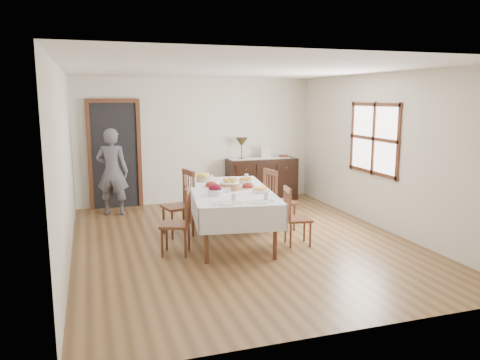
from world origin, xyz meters
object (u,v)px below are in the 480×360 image
object	(u,v)px
chair_left_near	(179,221)
chair_right_far	(277,199)
sideboard	(262,179)
dining_table	(230,195)
person	(112,169)
table_lamp	(242,143)
chair_left_far	(181,203)
chair_right_near	(295,216)

from	to	relation	value
chair_left_near	chair_right_far	size ratio (longest dim) A/B	0.93
sideboard	dining_table	bearing A→B (deg)	-119.95
sideboard	person	world-z (taller)	person
person	dining_table	bearing A→B (deg)	146.10
sideboard	table_lamp	distance (m)	0.93
dining_table	chair_right_far	world-z (taller)	chair_right_far
chair_left_near	chair_left_far	distance (m)	0.97
chair_left_near	chair_right_near	world-z (taller)	chair_left_near
dining_table	chair_left_far	world-z (taller)	chair_left_far
chair_right_far	sideboard	world-z (taller)	chair_right_far
chair_right_near	chair_right_far	bearing A→B (deg)	4.40
chair_left_near	chair_left_far	size ratio (longest dim) A/B	0.92
dining_table	table_lamp	bearing A→B (deg)	76.58
dining_table	sideboard	size ratio (longest dim) A/B	1.65
dining_table	chair_left_far	distance (m)	0.87
sideboard	person	bearing A→B (deg)	-173.77
sideboard	table_lamp	bearing A→B (deg)	-179.98
chair_left_near	chair_right_near	size ratio (longest dim) A/B	1.09
dining_table	person	size ratio (longest dim) A/B	1.42
chair_left_far	person	xyz separation A→B (m)	(-0.97, 1.72, 0.34)
chair_left_near	chair_right_far	distance (m)	1.93
chair_left_far	sideboard	distance (m)	2.99
chair_left_near	sideboard	xyz separation A→B (m)	(2.37, 3.01, -0.04)
chair_right_far	table_lamp	bearing A→B (deg)	-12.21
dining_table	person	distance (m)	2.78
dining_table	chair_left_near	xyz separation A→B (m)	(-0.88, -0.42, -0.22)
table_lamp	chair_right_far	bearing A→B (deg)	-92.99
chair_right_far	sideboard	bearing A→B (deg)	-23.47
dining_table	chair_right_near	bearing A→B (deg)	-24.34
chair_left_near	person	world-z (taller)	person
chair_left_far	person	size ratio (longest dim) A/B	0.60
dining_table	table_lamp	xyz separation A→B (m)	(1.03, 2.58, 0.55)
table_lamp	dining_table	bearing A→B (deg)	-111.71
chair_right_near	dining_table	bearing A→B (deg)	66.03
chair_right_near	person	bearing A→B (deg)	50.46
person	chair_right_near	bearing A→B (deg)	151.68
chair_left_far	chair_right_far	distance (m)	1.60
chair_left_far	chair_right_near	size ratio (longest dim) A/B	1.18
chair_right_far	person	size ratio (longest dim) A/B	0.59
dining_table	person	xyz separation A→B (m)	(-1.64, 2.24, 0.17)
dining_table	chair_right_near	xyz separation A→B (m)	(0.85, -0.54, -0.26)
chair_right_near	sideboard	bearing A→B (deg)	-2.94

